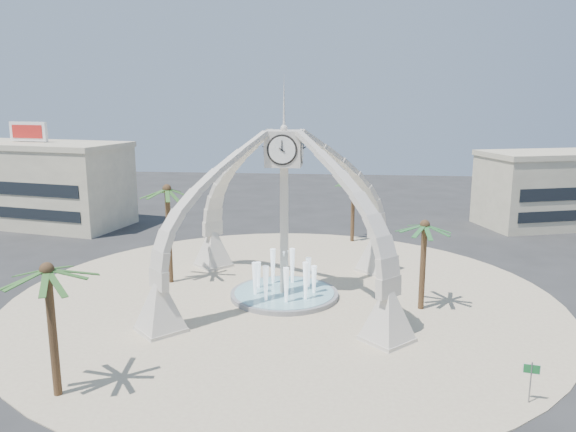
# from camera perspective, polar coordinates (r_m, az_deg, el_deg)

# --- Properties ---
(ground) EXTENTS (140.00, 140.00, 0.00)m
(ground) POSITION_cam_1_polar(r_m,az_deg,el_deg) (42.16, -0.38, -8.25)
(ground) COLOR #282828
(ground) RESTS_ON ground
(plaza) EXTENTS (40.00, 40.00, 0.06)m
(plaza) POSITION_cam_1_polar(r_m,az_deg,el_deg) (42.15, -0.38, -8.21)
(plaza) COLOR beige
(plaza) RESTS_ON ground
(clock_tower) EXTENTS (17.94, 17.94, 16.30)m
(clock_tower) POSITION_cam_1_polar(r_m,az_deg,el_deg) (40.40, -0.39, 0.43)
(clock_tower) COLOR beige
(clock_tower) RESTS_ON ground
(fountain) EXTENTS (8.00, 8.00, 3.62)m
(fountain) POSITION_cam_1_polar(r_m,az_deg,el_deg) (42.06, -0.38, -7.88)
(fountain) COLOR gray
(fountain) RESTS_ON ground
(building_nw) EXTENTS (23.75, 13.73, 11.90)m
(building_nw) POSITION_cam_1_polar(r_m,az_deg,el_deg) (72.01, -24.46, 3.07)
(building_nw) COLOR beige
(building_nw) RESTS_ON ground
(building_ne) EXTENTS (21.87, 14.17, 8.60)m
(building_ne) POSITION_cam_1_polar(r_m,az_deg,el_deg) (72.75, 26.58, 2.54)
(building_ne) COLOR beige
(building_ne) RESTS_ON ground
(palm_east) EXTENTS (4.42, 4.42, 6.88)m
(palm_east) POSITION_cam_1_polar(r_m,az_deg,el_deg) (39.23, 13.73, -1.00)
(palm_east) COLOR brown
(palm_east) RESTS_ON ground
(palm_west) EXTENTS (4.58, 4.58, 8.44)m
(palm_west) POSITION_cam_1_polar(r_m,az_deg,el_deg) (44.55, -12.20, 2.54)
(palm_west) COLOR brown
(palm_west) RESTS_ON ground
(palm_north) EXTENTS (4.35, 4.35, 7.30)m
(palm_north) POSITION_cam_1_polar(r_m,az_deg,el_deg) (57.18, 6.67, 3.66)
(palm_north) COLOR brown
(palm_north) RESTS_ON ground
(palm_south) EXTENTS (4.63, 4.63, 7.35)m
(palm_south) POSITION_cam_1_polar(r_m,az_deg,el_deg) (29.07, -23.29, -5.21)
(palm_south) COLOR brown
(palm_south) RESTS_ON ground
(street_sign) EXTENTS (0.78, 0.16, 2.16)m
(street_sign) POSITION_cam_1_polar(r_m,az_deg,el_deg) (30.24, 23.47, -14.52)
(street_sign) COLOR slate
(street_sign) RESTS_ON ground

